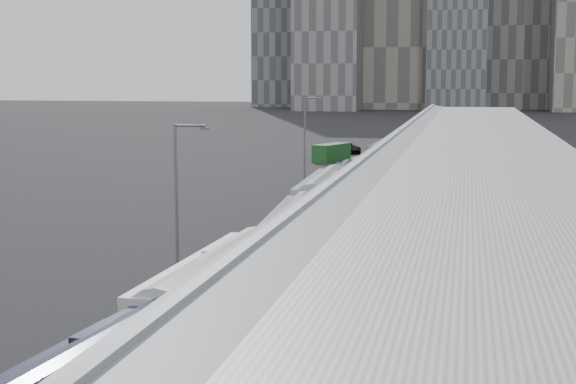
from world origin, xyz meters
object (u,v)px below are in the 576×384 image
(street_lamp_near, at_px, (179,188))
(suv, at_px, (348,148))
(bus_4, at_px, (324,205))
(shipping_container, at_px, (332,152))
(bus_3, at_px, (294,240))
(bus_5, at_px, (344,189))
(bus_7, at_px, (385,158))
(bus_2, at_px, (215,307))
(bus_6, at_px, (373,171))
(street_lamp_far, at_px, (306,135))

(street_lamp_near, distance_m, suv, 82.91)
(street_lamp_near, bearing_deg, bus_4, 71.60)
(street_lamp_near, xyz_separation_m, shipping_container, (-1.98, 70.16, -3.84))
(bus_3, xyz_separation_m, bus_5, (-0.58, 25.81, -0.08))
(bus_3, relative_size, bus_5, 1.06)
(shipping_container, bearing_deg, street_lamp_near, -68.19)
(street_lamp_near, bearing_deg, bus_7, 84.10)
(bus_4, distance_m, street_lamp_near, 18.17)
(bus_2, relative_size, suv, 2.37)
(bus_3, xyz_separation_m, bus_6, (0.35, 41.27, -0.09))
(bus_5, relative_size, bus_6, 1.00)
(street_lamp_far, distance_m, shipping_container, 27.50)
(shipping_container, bearing_deg, bus_4, -61.66)
(bus_7, distance_m, shipping_container, 13.30)
(bus_4, distance_m, bus_5, 12.22)
(bus_4, bearing_deg, bus_7, 87.70)
(bus_4, distance_m, suv, 66.21)
(bus_7, relative_size, shipping_container, 1.85)
(street_lamp_near, xyz_separation_m, suv, (-1.39, 82.79, -4.22))
(bus_3, height_order, shipping_container, bus_3)
(street_lamp_near, relative_size, street_lamp_far, 0.94)
(bus_5, xyz_separation_m, street_lamp_far, (-5.95, 13.84, 3.82))
(bus_4, xyz_separation_m, suv, (-7.03, 65.83, -0.94))
(bus_3, relative_size, bus_4, 0.91)
(bus_4, relative_size, suv, 2.46)
(bus_4, height_order, suv, bus_4)
(street_lamp_far, bearing_deg, bus_3, -80.65)
(bus_2, relative_size, bus_4, 0.96)
(bus_2, xyz_separation_m, suv, (-7.14, 95.47, -0.87))
(shipping_container, bearing_deg, bus_6, -51.67)
(street_lamp_near, bearing_deg, bus_2, -65.61)
(bus_4, xyz_separation_m, bus_5, (-0.19, 12.21, -0.25))
(bus_5, height_order, shipping_container, bus_5)
(bus_6, bearing_deg, bus_5, -88.30)
(bus_4, relative_size, bus_5, 1.16)
(bus_7, bearing_deg, bus_4, -87.94)
(street_lamp_near, distance_m, shipping_container, 70.30)
(bus_3, distance_m, bus_6, 41.28)
(bus_4, bearing_deg, bus_6, 86.87)
(bus_5, relative_size, bus_7, 0.97)
(shipping_container, xyz_separation_m, suv, (0.60, 12.63, -0.37))
(shipping_container, relative_size, suv, 1.19)
(bus_3, bearing_deg, bus_7, 85.95)
(bus_6, bearing_deg, shipping_container, 113.29)
(bus_4, bearing_deg, bus_5, 89.31)
(bus_4, height_order, bus_5, bus_4)
(bus_7, bearing_deg, street_lamp_near, -93.14)
(bus_2, bearing_deg, street_lamp_far, 98.37)
(bus_6, xyz_separation_m, suv, (-7.77, 38.15, -0.68))
(suv, bearing_deg, bus_2, -110.66)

